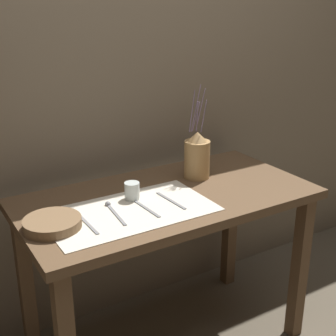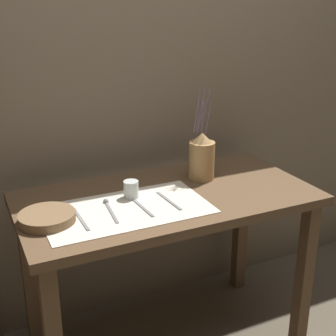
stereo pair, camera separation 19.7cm
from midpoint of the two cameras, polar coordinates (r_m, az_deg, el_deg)
stone_wall_back at (r=2.27m, az=-2.33°, el=10.35°), size 7.00×0.06×2.40m
wooden_table at (r=2.06m, az=2.64°, el=-6.26°), size 1.27×0.65×0.79m
linen_cloth at (r=1.87m, az=-2.15°, el=-5.13°), size 0.66×0.37×0.00m
pitcher_with_flowers at (r=2.16m, az=6.74°, el=1.23°), size 0.12×0.12×0.44m
wooden_bowl at (r=1.79m, az=-11.52°, el=-6.04°), size 0.21×0.21×0.04m
glass_tumbler_near at (r=1.96m, az=-1.66°, el=-2.68°), size 0.06×0.06×0.07m
knife_center at (r=1.80m, az=-7.49°, el=-6.28°), size 0.01×0.20×0.00m
spoon_inner at (r=1.89m, az=-4.37°, el=-4.67°), size 0.04×0.21×0.02m
spoon_outer at (r=1.93m, az=-1.03°, el=-4.13°), size 0.03×0.21×0.02m
fork_inner at (r=1.94m, az=3.01°, el=-4.06°), size 0.02×0.20×0.00m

